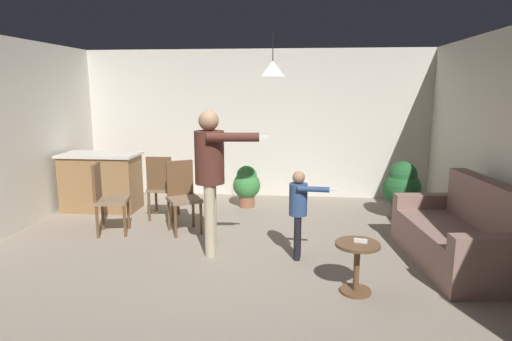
% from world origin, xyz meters
% --- Properties ---
extents(ground, '(7.68, 7.68, 0.00)m').
position_xyz_m(ground, '(0.00, 0.00, 0.00)').
color(ground, gray).
extents(wall_back, '(6.40, 0.10, 2.70)m').
position_xyz_m(wall_back, '(0.00, 3.20, 1.35)').
color(wall_back, silver).
rests_on(wall_back, ground).
extents(couch_floral, '(1.04, 1.88, 1.00)m').
position_xyz_m(couch_floral, '(2.65, 0.13, 0.33)').
color(couch_floral, '#8C6B60').
rests_on(couch_floral, ground).
extents(kitchen_counter, '(1.26, 0.66, 0.95)m').
position_xyz_m(kitchen_counter, '(-2.45, 1.92, 0.48)').
color(kitchen_counter, olive).
rests_on(kitchen_counter, ground).
extents(side_table_by_couch, '(0.44, 0.44, 0.52)m').
position_xyz_m(side_table_by_couch, '(1.39, -0.71, 0.33)').
color(side_table_by_couch, brown).
rests_on(side_table_by_couch, ground).
extents(person_adult, '(0.88, 0.51, 1.76)m').
position_xyz_m(person_adult, '(-0.24, 0.18, 1.09)').
color(person_adult, tan).
rests_on(person_adult, ground).
extents(person_child, '(0.55, 0.34, 1.06)m').
position_xyz_m(person_child, '(0.82, 0.12, 0.66)').
color(person_child, black).
rests_on(person_child, ground).
extents(dining_chair_by_counter, '(0.43, 0.43, 1.00)m').
position_xyz_m(dining_chair_by_counter, '(-1.28, 1.49, 0.55)').
color(dining_chair_by_counter, brown).
rests_on(dining_chair_by_counter, ground).
extents(dining_chair_near_wall, '(0.51, 0.51, 1.00)m').
position_xyz_m(dining_chair_near_wall, '(-1.83, 0.76, 0.55)').
color(dining_chair_near_wall, brown).
rests_on(dining_chair_near_wall, ground).
extents(dining_chair_centre_back, '(0.58, 0.58, 1.00)m').
position_xyz_m(dining_chair_centre_back, '(-0.82, 0.99, 0.55)').
color(dining_chair_centre_back, brown).
rests_on(dining_chair_centre_back, ground).
extents(potted_plant_corner, '(0.47, 0.47, 0.71)m').
position_xyz_m(potted_plant_corner, '(-0.07, 2.34, 0.39)').
color(potted_plant_corner, brown).
rests_on(potted_plant_corner, ground).
extents(potted_plant_by_wall, '(0.59, 0.59, 0.90)m').
position_xyz_m(potted_plant_by_wall, '(2.41, 1.92, 0.49)').
color(potted_plant_by_wall, '#4C4742').
rests_on(potted_plant_by_wall, ground).
extents(spare_remote_on_table, '(0.13, 0.07, 0.04)m').
position_xyz_m(spare_remote_on_table, '(1.42, -0.69, 0.54)').
color(spare_remote_on_table, white).
rests_on(spare_remote_on_table, side_table_by_couch).
extents(ceiling_light_pendant, '(0.32, 0.32, 0.55)m').
position_xyz_m(ceiling_light_pendant, '(0.45, 0.84, 2.25)').
color(ceiling_light_pendant, silver).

